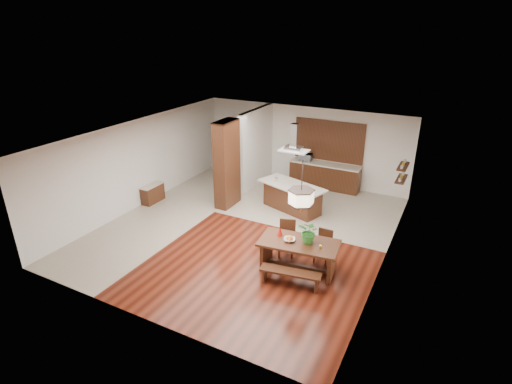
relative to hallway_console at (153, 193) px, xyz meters
The scene contains 25 objects.
room_shell 4.20m from the hallway_console, ahead, with size 9.00×9.04×2.92m.
tile_hallway 1.12m from the hallway_console, 10.68° to the right, with size 2.50×9.00×0.01m, color #AFA491.
tile_kitchen 5.57m from the hallway_console, 24.44° to the left, with size 5.50×4.00×0.01m, color #AFA491.
soffit_band 4.60m from the hallway_console, ahead, with size 8.00×9.00×0.02m, color #3A1F0E.
partition_pier 2.85m from the hallway_console, 22.54° to the left, with size 0.45×1.00×2.90m, color black.
partition_stub 4.09m from the hallway_console, 52.14° to the left, with size 0.18×2.40×2.90m, color silver.
hallway_console is the anchor object (origin of this frame).
hallway_doorway 4.41m from the hallway_console, 75.20° to the left, with size 1.10×0.20×2.10m, color black.
rear_counter 6.26m from the hallway_console, 39.75° to the left, with size 2.60×0.62×0.95m.
kitchen_window 6.58m from the hallway_console, 41.53° to the left, with size 2.60×0.08×1.50m, color #A96432.
shelf_lower 8.12m from the hallway_console, 17.35° to the left, with size 0.26×0.90×0.04m, color black.
shelf_upper 8.18m from the hallway_console, 17.35° to the left, with size 0.26×0.90×0.04m, color black.
dining_table 6.19m from the hallway_console, 14.44° to the right, with size 2.03×1.18×0.80m.
dining_bench 6.47m from the hallway_console, 20.20° to the right, with size 1.43×0.31×0.40m, color black, non-canonical shape.
dining_chair_left 5.54m from the hallway_console, 10.55° to the right, with size 0.43×0.43×0.96m, color black, non-canonical shape.
dining_chair_right 6.46m from the hallway_console, ahead, with size 0.39×0.39×0.87m, color black, non-canonical shape.
pendant_lantern 6.48m from the hallway_console, 14.44° to the right, with size 0.64×0.64×1.31m, color #FFE5C3, non-canonical shape.
foliage_plant 6.43m from the hallway_console, 13.25° to the right, with size 0.52×0.45×0.58m, color #2C7727.
fruit_bowl 6.00m from the hallway_console, 15.57° to the right, with size 0.28×0.28×0.07m, color beige.
napkin_cone 5.67m from the hallway_console, 15.09° to the right, with size 0.15×0.15×0.23m, color #AB140C.
gold_ornament 6.76m from the hallway_console, 13.76° to the right, with size 0.06×0.06×0.09m, color gold.
kitchen_island 4.78m from the hallway_console, 19.67° to the left, with size 2.41×1.62×0.91m.
range_hood 5.24m from the hallway_console, 19.72° to the left, with size 0.90×0.55×0.87m, color silver, non-canonical shape.
island_cup 5.20m from the hallway_console, 17.39° to the left, with size 0.12×0.12×0.10m, color silver.
microwave 5.72m from the hallway_console, 44.73° to the left, with size 0.48×0.32×0.27m, color #B0B3B7.
Camera 1 is at (5.15, -9.33, 5.71)m, focal length 28.00 mm.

